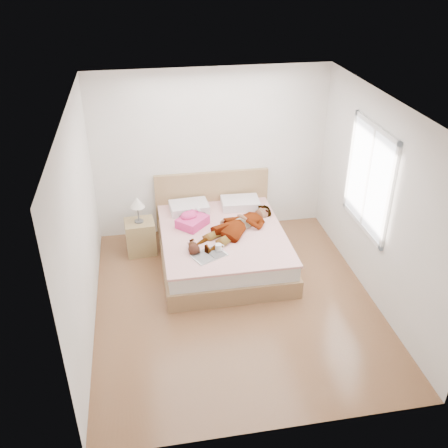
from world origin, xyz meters
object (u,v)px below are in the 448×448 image
at_px(bed, 222,243).
at_px(nightstand, 140,234).
at_px(woman, 237,224).
at_px(towel, 192,220).
at_px(magazine, 209,255).
at_px(phone, 198,209).
at_px(coffee_mug, 219,248).
at_px(plush_toy, 194,248).

bearing_deg(bed, nightstand, 160.91).
bearing_deg(woman, towel, -148.93).
distance_m(woman, towel, 0.66).
bearing_deg(nightstand, bed, -19.09).
xyz_separation_m(towel, magazine, (0.13, -0.84, -0.08)).
height_order(phone, magazine, phone).
height_order(woman, phone, woman).
bearing_deg(phone, bed, -85.98).
bearing_deg(magazine, bed, 66.64).
xyz_separation_m(woman, phone, (-0.50, 0.40, 0.07)).
distance_m(phone, nightstand, 0.96).
bearing_deg(phone, magazine, -126.70).
xyz_separation_m(woman, towel, (-0.62, 0.24, -0.02)).
height_order(woman, coffee_mug, woman).
bearing_deg(towel, plush_toy, -94.60).
bearing_deg(nightstand, magazine, -50.11).
relative_size(towel, plush_toy, 2.13).
distance_m(coffee_mug, plush_toy, 0.34).
bearing_deg(nightstand, woman, -18.87).
xyz_separation_m(phone, nightstand, (-0.87, 0.07, -0.38)).
distance_m(phone, plush_toy, 0.91).
relative_size(towel, magazine, 1.02).
bearing_deg(bed, woman, -17.57).
height_order(coffee_mug, plush_toy, plush_toy).
bearing_deg(bed, phone, 131.48).
height_order(phone, towel, towel).
bearing_deg(coffee_mug, towel, 110.55).
xyz_separation_m(magazine, coffee_mug, (0.15, 0.10, 0.04)).
xyz_separation_m(bed, towel, (-0.41, 0.18, 0.32)).
relative_size(bed, magazine, 4.00).
height_order(phone, coffee_mug, phone).
bearing_deg(plush_toy, nightstand, 126.23).
bearing_deg(towel, coffee_mug, -69.45).
relative_size(coffee_mug, plush_toy, 0.54).
xyz_separation_m(phone, magazine, (0.01, -0.99, -0.17)).
relative_size(coffee_mug, nightstand, 0.15).
relative_size(bed, coffee_mug, 15.33).
relative_size(phone, nightstand, 0.10).
bearing_deg(phone, woman, -76.13).
relative_size(magazine, coffee_mug, 3.84).
bearing_deg(towel, magazine, -81.06).
height_order(woman, bed, bed).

